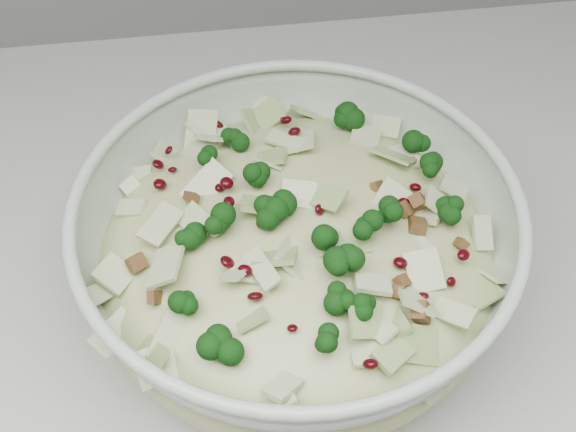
% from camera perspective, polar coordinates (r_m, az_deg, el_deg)
% --- Properties ---
extents(counter, '(3.60, 0.60, 0.90)m').
position_cam_1_polar(counter, '(1.13, 15.05, -13.44)').
color(counter, beige).
rests_on(counter, floor).
extents(mixing_bowl, '(0.35, 0.35, 0.13)m').
position_cam_1_polar(mixing_bowl, '(0.58, 0.60, -3.03)').
color(mixing_bowl, '#B4C6B4').
rests_on(mixing_bowl, counter).
extents(salad, '(0.32, 0.32, 0.13)m').
position_cam_1_polar(salad, '(0.56, 0.62, -1.77)').
color(salad, '#B2BF82').
rests_on(salad, mixing_bowl).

